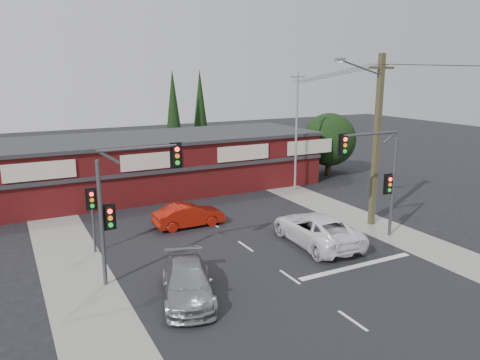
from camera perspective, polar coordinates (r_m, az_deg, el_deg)
name	(u,v)px	position (r m, az deg, el deg)	size (l,w,h in m)	color
ground	(277,269)	(22.35, 4.59, -10.72)	(120.00, 120.00, 0.00)	black
road_strip	(230,236)	(26.40, -1.17, -6.83)	(14.00, 70.00, 0.01)	black
verge_left	(72,264)	(24.17, -19.84, -9.58)	(3.00, 70.00, 0.02)	gray
verge_right	(349,215)	(30.90, 13.16, -4.17)	(3.00, 70.00, 0.02)	gray
stop_line	(357,266)	(23.20, 14.08, -10.13)	(6.50, 0.35, 0.01)	silver
white_suv	(316,229)	(25.34, 9.29, -5.91)	(2.73, 5.92, 1.65)	white
silver_suv	(188,282)	(19.45, -6.42, -12.30)	(1.96, 4.83, 1.40)	#929597
red_sedan	(189,215)	(27.93, -6.26, -4.30)	(1.46, 4.17, 1.37)	#9C1709
lane_dashes	(228,234)	(26.66, -1.47, -6.60)	(0.12, 48.22, 0.01)	silver
shop_building	(149,163)	(36.34, -10.98, 1.99)	(27.30, 8.40, 4.22)	#440D0E
tree_cluster	(328,142)	(42.00, 10.64, 4.55)	(5.90, 5.10, 5.50)	#2D2116
conifer_near	(173,110)	(43.87, -8.13, 8.40)	(1.80, 1.80, 9.25)	#2D2116
conifer_far	(200,108)	(46.98, -4.87, 8.80)	(1.80, 1.80, 9.25)	#2D2116
traffic_mast_left	(125,194)	(20.45, -13.79, -1.68)	(3.77, 0.27, 5.97)	#47494C
traffic_mast_right	(378,169)	(26.00, 16.53, 1.33)	(3.96, 0.27, 5.97)	#47494C
pedestal_signal	(92,207)	(24.50, -17.60, -3.16)	(0.55, 0.27, 3.38)	#47494C
utility_pole	(375,135)	(28.20, 16.17, 5.24)	(4.38, 0.59, 10.00)	#4C472B
steel_pole	(296,130)	(35.67, 6.89, 6.11)	(1.20, 0.16, 9.00)	gray
power_lines	(466,71)	(24.39, 25.89, 11.90)	(2.01, 29.00, 1.22)	black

